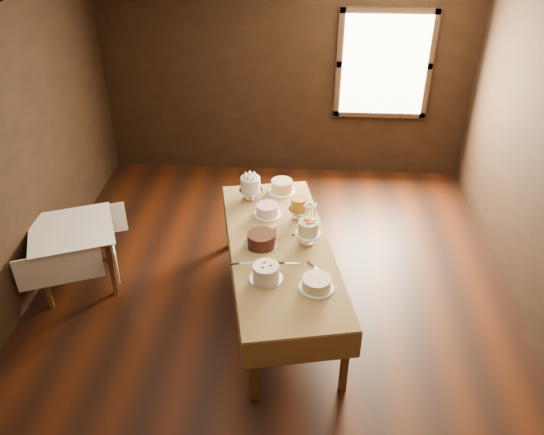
% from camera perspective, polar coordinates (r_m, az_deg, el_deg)
% --- Properties ---
extents(floor, '(5.00, 6.00, 0.01)m').
position_cam_1_polar(floor, '(5.87, -0.13, -8.87)').
color(floor, black).
rests_on(floor, ground).
extents(ceiling, '(5.00, 6.00, 0.01)m').
position_cam_1_polar(ceiling, '(4.51, -0.17, 18.63)').
color(ceiling, beige).
rests_on(ceiling, wall_back).
extents(wall_back, '(5.00, 0.02, 2.80)m').
position_cam_1_polar(wall_back, '(7.79, 1.35, 14.12)').
color(wall_back, black).
rests_on(wall_back, ground).
extents(wall_left, '(0.02, 6.00, 2.80)m').
position_cam_1_polar(wall_left, '(5.76, -25.86, 3.54)').
color(wall_left, black).
rests_on(wall_left, ground).
extents(window, '(1.10, 0.05, 1.30)m').
position_cam_1_polar(window, '(7.73, 11.37, 14.92)').
color(window, '#FFEABF').
rests_on(window, wall_back).
extents(display_table, '(1.41, 2.58, 0.76)m').
position_cam_1_polar(display_table, '(5.43, 0.83, -3.41)').
color(display_table, '#4F331B').
rests_on(display_table, ground).
extents(side_table, '(1.08, 1.08, 0.70)m').
position_cam_1_polar(side_table, '(6.15, -19.64, -1.68)').
color(side_table, '#4F331B').
rests_on(side_table, ground).
extents(cake_meringue, '(0.25, 0.25, 0.27)m').
position_cam_1_polar(cake_meringue, '(6.08, -2.19, 2.95)').
color(cake_meringue, silver).
rests_on(cake_meringue, display_table).
extents(cake_speckled, '(0.33, 0.33, 0.14)m').
position_cam_1_polar(cake_speckled, '(6.23, 1.01, 3.17)').
color(cake_speckled, white).
rests_on(cake_speckled, display_table).
extents(cake_lattice, '(0.30, 0.30, 0.11)m').
position_cam_1_polar(cake_lattice, '(5.83, -0.47, 0.71)').
color(cake_lattice, white).
rests_on(cake_lattice, display_table).
extents(cake_caramel, '(0.21, 0.21, 0.25)m').
position_cam_1_polar(cake_caramel, '(5.75, 2.74, 0.85)').
color(cake_caramel, silver).
rests_on(cake_caramel, display_table).
extents(cake_chocolate, '(0.36, 0.36, 0.13)m').
position_cam_1_polar(cake_chocolate, '(5.38, -1.10, -2.25)').
color(cake_chocolate, silver).
rests_on(cake_chocolate, display_table).
extents(cake_flowers, '(0.25, 0.25, 0.26)m').
position_cam_1_polar(cake_flowers, '(5.39, 3.67, -1.61)').
color(cake_flowers, white).
rests_on(cake_flowers, display_table).
extents(cake_swirl, '(0.30, 0.30, 0.15)m').
position_cam_1_polar(cake_swirl, '(4.95, -0.62, -5.63)').
color(cake_swirl, silver).
rests_on(cake_swirl, display_table).
extents(cake_cream, '(0.33, 0.33, 0.11)m').
position_cam_1_polar(cake_cream, '(4.89, 4.55, -6.72)').
color(cake_cream, white).
rests_on(cake_cream, display_table).
extents(cake_server_a, '(0.24, 0.03, 0.01)m').
position_cam_1_polar(cake_server_a, '(5.18, 2.15, -4.65)').
color(cake_server_a, silver).
rests_on(cake_server_a, display_table).
extents(cake_server_b, '(0.18, 0.20, 0.01)m').
position_cam_1_polar(cake_server_b, '(5.10, 4.84, -5.41)').
color(cake_server_b, silver).
rests_on(cake_server_b, display_table).
extents(cake_server_c, '(0.04, 0.24, 0.01)m').
position_cam_1_polar(cake_server_c, '(5.59, 0.32, -1.40)').
color(cake_server_c, silver).
rests_on(cake_server_c, display_table).
extents(cake_server_d, '(0.15, 0.22, 0.01)m').
position_cam_1_polar(cake_server_d, '(5.65, 3.05, -1.10)').
color(cake_server_d, silver).
rests_on(cake_server_d, display_table).
extents(cake_server_e, '(0.24, 0.07, 0.01)m').
position_cam_1_polar(cake_server_e, '(5.18, -2.52, -4.65)').
color(cake_server_e, silver).
rests_on(cake_server_e, display_table).
extents(flower_vase, '(0.18, 0.18, 0.13)m').
position_cam_1_polar(flower_vase, '(5.56, 3.86, -0.97)').
color(flower_vase, '#2D2823').
rests_on(flower_vase, display_table).
extents(flower_bouquet, '(0.14, 0.14, 0.20)m').
position_cam_1_polar(flower_bouquet, '(5.46, 3.93, 0.65)').
color(flower_bouquet, white).
rests_on(flower_bouquet, flower_vase).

